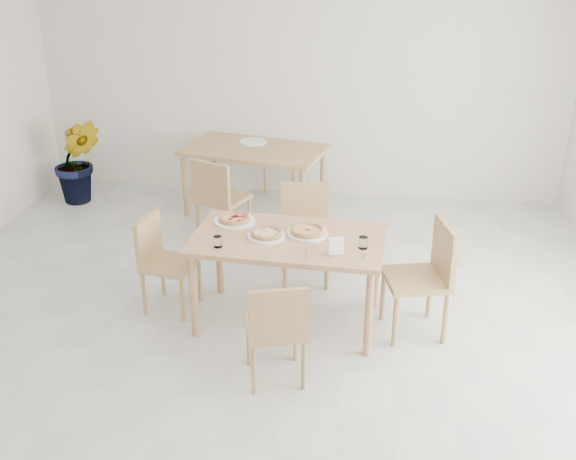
# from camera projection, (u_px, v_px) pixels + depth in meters

# --- Properties ---
(main_table) EXTENTS (1.52, 0.92, 0.75)m
(main_table) POSITION_uv_depth(u_px,v_px,m) (288.00, 247.00, 5.21)
(main_table) COLOR tan
(main_table) RESTS_ON ground
(chair_south) EXTENTS (0.50, 0.50, 0.81)m
(chair_south) POSITION_uv_depth(u_px,v_px,m) (277.00, 326.00, 4.55)
(chair_south) COLOR tan
(chair_south) RESTS_ON ground
(chair_north) EXTENTS (0.49, 0.49, 0.86)m
(chair_north) POSITION_uv_depth(u_px,v_px,m) (305.00, 225.00, 5.99)
(chair_north) COLOR tan
(chair_north) RESTS_ON ground
(chair_west) EXTENTS (0.45, 0.45, 0.81)m
(chair_west) POSITION_uv_depth(u_px,v_px,m) (162.00, 256.00, 5.50)
(chair_west) COLOR tan
(chair_west) RESTS_ON ground
(chair_east) EXTENTS (0.55, 0.55, 0.92)m
(chair_east) POSITION_uv_depth(u_px,v_px,m) (427.00, 271.00, 5.14)
(chair_east) COLOR tan
(chair_east) RESTS_ON ground
(plate_margherita) EXTENTS (0.32, 0.32, 0.02)m
(plate_margherita) POSITION_uv_depth(u_px,v_px,m) (307.00, 233.00, 5.22)
(plate_margherita) COLOR white
(plate_margherita) RESTS_ON main_table
(plate_mushroom) EXTENTS (0.29, 0.29, 0.02)m
(plate_mushroom) POSITION_uv_depth(u_px,v_px,m) (266.00, 236.00, 5.18)
(plate_mushroom) COLOR white
(plate_mushroom) RESTS_ON main_table
(plate_pepperoni) EXTENTS (0.33, 0.33, 0.02)m
(plate_pepperoni) POSITION_uv_depth(u_px,v_px,m) (235.00, 221.00, 5.44)
(plate_pepperoni) COLOR white
(plate_pepperoni) RESTS_ON main_table
(pizza_margherita) EXTENTS (0.32, 0.32, 0.03)m
(pizza_margherita) POSITION_uv_depth(u_px,v_px,m) (307.00, 231.00, 5.21)
(pizza_margherita) COLOR tan
(pizza_margherita) RESTS_ON plate_margherita
(pizza_mushroom) EXTENTS (0.27, 0.27, 0.03)m
(pizza_mushroom) POSITION_uv_depth(u_px,v_px,m) (266.00, 233.00, 5.17)
(pizza_mushroom) COLOR tan
(pizza_mushroom) RESTS_ON plate_mushroom
(pizza_pepperoni) EXTENTS (0.27, 0.27, 0.03)m
(pizza_pepperoni) POSITION_uv_depth(u_px,v_px,m) (234.00, 218.00, 5.43)
(pizza_pepperoni) COLOR tan
(pizza_pepperoni) RESTS_ON plate_pepperoni
(tumbler_a) EXTENTS (0.07, 0.07, 0.09)m
(tumbler_a) POSITION_uv_depth(u_px,v_px,m) (363.00, 243.00, 4.98)
(tumbler_a) COLOR white
(tumbler_a) RESTS_ON main_table
(tumbler_b) EXTENTS (0.06, 0.06, 0.09)m
(tumbler_b) POSITION_uv_depth(u_px,v_px,m) (218.00, 242.00, 5.01)
(tumbler_b) COLOR white
(tumbler_b) RESTS_ON main_table
(napkin_holder) EXTENTS (0.13, 0.09, 0.13)m
(napkin_holder) POSITION_uv_depth(u_px,v_px,m) (336.00, 247.00, 4.88)
(napkin_holder) COLOR silver
(napkin_holder) RESTS_ON main_table
(fork_a) EXTENTS (0.06, 0.20, 0.01)m
(fork_a) POSITION_uv_depth(u_px,v_px,m) (363.00, 260.00, 4.82)
(fork_a) COLOR silver
(fork_a) RESTS_ON main_table
(fork_b) EXTENTS (0.04, 0.18, 0.01)m
(fork_b) POSITION_uv_depth(u_px,v_px,m) (307.00, 254.00, 4.91)
(fork_b) COLOR silver
(fork_b) RESTS_ON main_table
(second_table) EXTENTS (1.63, 1.14, 0.75)m
(second_table) POSITION_uv_depth(u_px,v_px,m) (254.00, 155.00, 7.27)
(second_table) COLOR tan
(second_table) RESTS_ON ground
(chair_back_s) EXTENTS (0.57, 0.57, 0.88)m
(chair_back_s) POSITION_uv_depth(u_px,v_px,m) (218.00, 195.00, 6.63)
(chair_back_s) COLOR tan
(chair_back_s) RESTS_ON ground
(chair_back_n) EXTENTS (0.43, 0.43, 0.81)m
(chair_back_n) POSITION_uv_depth(u_px,v_px,m) (283.00, 151.00, 8.05)
(chair_back_n) COLOR tan
(chair_back_n) RESTS_ON ground
(plate_empty) EXTENTS (0.30, 0.30, 0.02)m
(plate_empty) POSITION_uv_depth(u_px,v_px,m) (253.00, 142.00, 7.41)
(plate_empty) COLOR white
(plate_empty) RESTS_ON second_table
(potted_plant) EXTENTS (0.65, 0.58, 0.98)m
(potted_plant) POSITION_uv_depth(u_px,v_px,m) (78.00, 161.00, 7.64)
(potted_plant) COLOR #1F601C
(potted_plant) RESTS_ON ground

